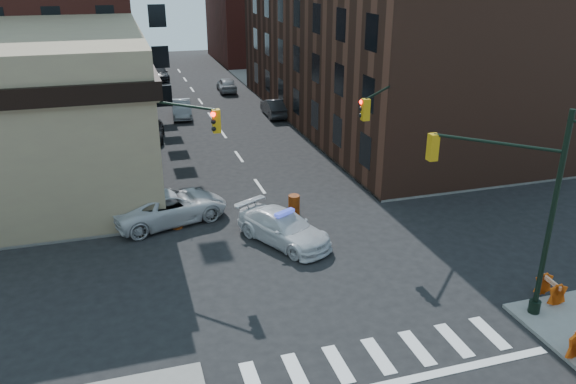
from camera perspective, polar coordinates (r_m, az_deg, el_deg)
ground at (r=25.74m, az=2.62°, el=-7.27°), size 140.00×140.00×0.00m
sidewalk_ne at (r=63.21m, az=12.69°, el=10.14°), size 34.00×54.50×0.15m
commercial_row_ne at (r=48.56m, az=8.69°, el=15.23°), size 14.00×34.00×14.00m
filler_nw at (r=83.65m, az=-23.72°, el=17.20°), size 20.00×18.00×16.00m
filler_ne at (r=82.27m, az=-1.66°, el=17.49°), size 16.00×16.00×12.00m
signal_pole_se at (r=22.21m, az=22.64°, el=-0.80°), size 5.40×5.27×8.00m
signal_pole_nw at (r=27.76m, az=-12.48°, el=4.23°), size 3.58×3.67×8.00m
signal_pole_ne at (r=30.81m, az=9.77°, el=6.20°), size 3.67×3.58×8.00m
tree_ne_near at (r=50.30m, az=0.93°, el=11.65°), size 3.00×3.00×4.85m
tree_ne_far at (r=57.86m, az=-1.55°, el=13.03°), size 3.00×3.00×4.85m
police_car at (r=27.25m, az=-0.45°, el=-3.66°), size 4.36×5.69×1.54m
pickup at (r=30.05m, az=-11.92°, el=-1.46°), size 6.61×4.35×1.69m
parked_car_wnear at (r=44.82m, az=-13.63°, el=6.11°), size 2.22×4.46×1.46m
parked_car_wfar at (r=51.07m, az=-10.77°, el=8.30°), size 1.94×4.70×1.51m
parked_car_wdeep at (r=69.05m, az=-13.01°, el=11.68°), size 2.20×5.29×1.53m
parked_car_enear at (r=50.60m, az=-1.38°, el=8.58°), size 1.81×4.79×1.56m
parked_car_efar at (r=61.14m, az=-6.26°, el=10.80°), size 1.99×4.53×1.52m
pedestrian_a at (r=32.29m, az=-14.45°, el=0.49°), size 0.74×0.52×1.91m
pedestrian_b at (r=32.38m, az=-24.90°, el=-1.16°), size 0.98×0.90×1.61m
pedestrian_c at (r=31.14m, az=-22.15°, el=-1.60°), size 0.91×0.98×1.62m
barrel_road at (r=30.35m, az=0.62°, el=-1.32°), size 0.74×0.74×1.10m
barrel_bank at (r=29.39m, az=-11.24°, el=-2.66°), size 0.70×0.70×1.03m
barricade_se_a at (r=25.02m, az=25.09°, el=-8.95°), size 0.66×1.20×0.87m
barricade_nw_a at (r=31.49m, az=-17.01°, el=-1.30°), size 1.30×0.69×0.95m
barricade_nw_b at (r=31.69m, az=-22.01°, el=-1.91°), size 1.26×0.82×0.87m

